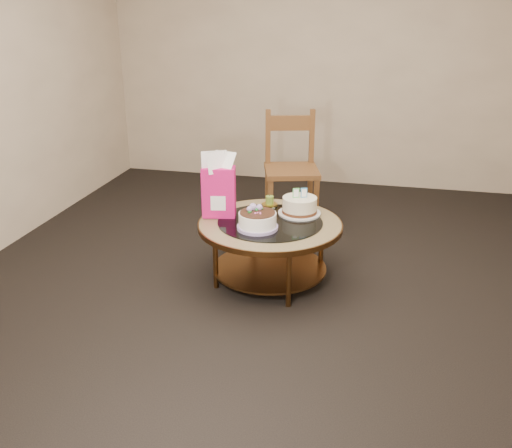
% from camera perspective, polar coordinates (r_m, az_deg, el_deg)
% --- Properties ---
extents(ground, '(5.00, 5.00, 0.00)m').
position_cam_1_polar(ground, '(4.19, 1.36, -5.59)').
color(ground, black).
rests_on(ground, ground).
extents(room_walls, '(4.52, 5.02, 2.61)m').
position_cam_1_polar(room_walls, '(3.75, 1.58, 15.87)').
color(room_walls, beige).
rests_on(room_walls, ground).
extents(coffee_table, '(1.02, 1.02, 0.46)m').
position_cam_1_polar(coffee_table, '(4.03, 1.41, -0.81)').
color(coffee_table, brown).
rests_on(coffee_table, ground).
extents(decorated_cake, '(0.28, 0.28, 0.16)m').
position_cam_1_polar(decorated_cake, '(3.86, 0.14, 0.28)').
color(decorated_cake, '#A890CC').
rests_on(decorated_cake, coffee_table).
extents(cream_cake, '(0.31, 0.31, 0.20)m').
position_cam_1_polar(cream_cake, '(4.14, 4.38, 1.81)').
color(cream_cake, silver).
rests_on(cream_cake, coffee_table).
extents(gift_bag, '(0.25, 0.20, 0.47)m').
position_cam_1_polar(gift_bag, '(4.05, -3.75, 3.90)').
color(gift_bag, '#E51582').
rests_on(gift_bag, coffee_table).
extents(pillar_candle, '(0.12, 0.12, 0.09)m').
position_cam_1_polar(pillar_candle, '(4.29, 1.37, 2.15)').
color(pillar_candle, '#DEBB5B').
rests_on(pillar_candle, coffee_table).
extents(dining_chair, '(0.57, 0.57, 1.00)m').
position_cam_1_polar(dining_chair, '(5.11, 3.52, 5.59)').
color(dining_chair, brown).
rests_on(dining_chair, ground).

